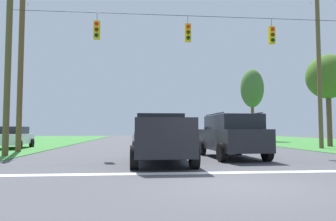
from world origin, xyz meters
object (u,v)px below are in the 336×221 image
distant_car_oncoming (12,137)px  distant_car_far_parked (170,135)px  overhead_signal_span (186,72)px  tree_roadside_far_right (252,89)px  distant_car_crossing_white (162,136)px  utility_pole_near_left (21,60)px  pickup_truck (160,138)px  tree_roadside_right (328,77)px  suv_black (231,135)px  utility_pole_mid_right (319,68)px

distant_car_oncoming → distant_car_far_parked: size_ratio=0.99×
overhead_signal_span → tree_roadside_far_right: tree_roadside_far_right is taller
overhead_signal_span → distant_car_crossing_white: (-0.74, 7.35, -3.57)m
distant_car_far_parked → utility_pole_near_left: 16.03m
utility_pole_near_left → tree_roadside_far_right: size_ratio=1.31×
overhead_signal_span → tree_roadside_far_right: size_ratio=2.20×
distant_car_far_parked → pickup_truck: bearing=-96.8°
tree_roadside_right → tree_roadside_far_right: 12.33m
pickup_truck → tree_roadside_far_right: size_ratio=0.65×
overhead_signal_span → tree_roadside_far_right: 21.41m
distant_car_crossing_white → utility_pole_near_left: utility_pole_near_left is taller
distant_car_crossing_white → utility_pole_near_left: 10.88m
distant_car_crossing_white → distant_car_far_parked: (1.32, 7.08, 0.00)m
suv_black → utility_pole_mid_right: 11.26m
distant_car_crossing_white → suv_black: bearing=-74.6°
distant_car_crossing_white → distant_car_far_parked: bearing=79.4°
distant_car_oncoming → utility_pole_near_left: (1.69, -3.39, 4.65)m
distant_car_oncoming → pickup_truck: bearing=-46.1°
distant_car_crossing_white → utility_pole_mid_right: (10.79, -3.11, 4.82)m
distant_car_crossing_white → distant_car_far_parked: size_ratio=1.00×
distant_car_far_parked → tree_roadside_far_right: tree_roadside_far_right is taller
suv_black → tree_roadside_far_right: tree_roadside_far_right is taller
suv_black → distant_car_far_parked: suv_black is taller
suv_black → utility_pole_mid_right: (8.22, 6.19, 4.55)m
suv_black → utility_pole_near_left: 13.06m
utility_pole_near_left → tree_roadside_right: (21.52, 3.45, -0.09)m
distant_car_oncoming → utility_pole_near_left: size_ratio=0.40×
overhead_signal_span → distant_car_far_parked: 14.87m
pickup_truck → distant_car_oncoming: size_ratio=1.23×
distant_car_oncoming → tree_roadside_right: tree_roadside_right is taller
pickup_truck → distant_car_oncoming: (-9.59, 9.97, -0.18)m
distant_car_far_parked → utility_pole_near_left: size_ratio=0.41×
pickup_truck → distant_car_crossing_white: 11.11m
pickup_truck → distant_car_crossing_white: pickup_truck is taller
overhead_signal_span → pickup_truck: overhead_signal_span is taller
distant_car_crossing_white → tree_roadside_right: 13.59m
distant_car_far_parked → utility_pole_near_left: bearing=-131.1°
pickup_truck → utility_pole_mid_right: utility_pole_mid_right is taller
overhead_signal_span → distant_car_oncoming: size_ratio=4.16×
pickup_truck → tree_roadside_far_right: (12.19, 22.26, 5.08)m
utility_pole_mid_right → tree_roadside_far_right: 14.31m
suv_black → distant_car_oncoming: 15.38m
pickup_truck → suv_black: size_ratio=1.11×
distant_car_oncoming → tree_roadside_right: size_ratio=0.62×
overhead_signal_span → utility_pole_near_left: (-9.50, 2.86, 1.08)m
pickup_truck → distant_car_crossing_white: size_ratio=1.22×
distant_car_oncoming → utility_pole_mid_right: 21.86m
utility_pole_mid_right → tree_roadside_right: utility_pole_mid_right is taller
overhead_signal_span → distant_car_oncoming: overhead_signal_span is taller
overhead_signal_span → pickup_truck: size_ratio=3.39×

